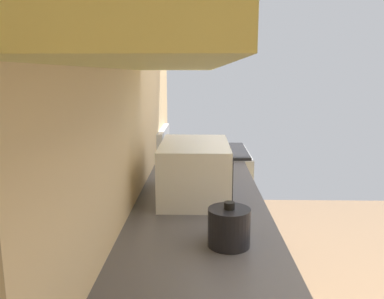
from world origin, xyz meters
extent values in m
cube|color=beige|center=(0.00, 1.69, 1.34)|extent=(3.75, 0.12, 2.68)
cube|color=#4D4B50|center=(-0.41, 1.34, 0.91)|extent=(2.79, 0.62, 0.02)
cube|color=#332819|center=(0.51, 1.05, 0.45)|extent=(0.01, 0.01, 0.83)
cube|color=#B7BABF|center=(1.29, 1.30, 0.46)|extent=(0.63, 0.67, 0.92)
cube|color=black|center=(1.29, 0.96, 0.42)|extent=(0.49, 0.01, 0.51)
cube|color=black|center=(1.29, 1.30, 0.93)|extent=(0.60, 0.64, 0.02)
cube|color=#B7BABF|center=(1.29, 1.61, 1.01)|extent=(0.60, 0.04, 0.18)
cylinder|color=#38383D|center=(1.15, 1.18, 0.95)|extent=(0.11, 0.11, 0.01)
cylinder|color=#38383D|center=(1.43, 1.18, 0.95)|extent=(0.11, 0.11, 0.01)
cylinder|color=#38383D|center=(1.15, 1.42, 0.95)|extent=(0.11, 0.11, 0.01)
cylinder|color=#38383D|center=(1.43, 1.42, 0.95)|extent=(0.11, 0.11, 0.01)
cube|color=white|center=(0.21, 1.36, 1.06)|extent=(0.50, 0.32, 0.27)
cube|color=black|center=(0.17, 1.20, 1.06)|extent=(0.31, 0.01, 0.19)
cube|color=#2D2D33|center=(0.41, 1.20, 1.06)|extent=(0.09, 0.01, 0.19)
cylinder|color=gold|center=(0.69, 1.23, 0.95)|extent=(0.19, 0.19, 0.06)
cylinder|color=#D1C34A|center=(0.69, 1.23, 0.97)|extent=(0.16, 0.16, 0.03)
cylinder|color=black|center=(-0.32, 1.23, 0.99)|extent=(0.15, 0.15, 0.13)
cylinder|color=black|center=(-0.32, 1.23, 1.07)|extent=(0.04, 0.04, 0.02)
cylinder|color=black|center=(-0.24, 1.23, 1.02)|extent=(0.09, 0.02, 0.05)
camera|label=1|loc=(-1.56, 1.33, 1.51)|focal=35.75mm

